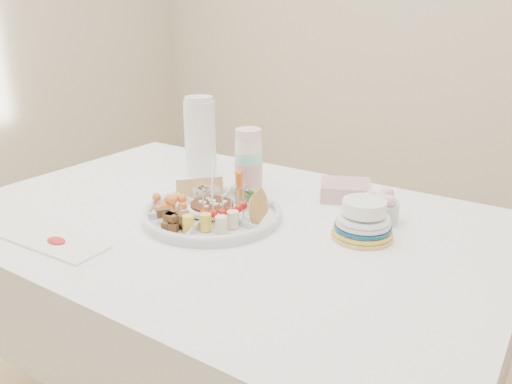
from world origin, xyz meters
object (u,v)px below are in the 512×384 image
Objects in this scene: dining_table at (225,330)px; thermos at (200,136)px; plate_stack at (363,219)px; party_tray at (212,211)px.

dining_table is 5.44× the size of thermos.
plate_stack is (0.68, -0.18, -0.09)m from thermos.
party_tray is 0.42m from thermos.
dining_table is 0.40m from party_tray.
party_tray is (-0.02, -0.02, 0.40)m from dining_table.
party_tray is 0.41m from plate_stack.
plate_stack is at bearing 13.40° from dining_table.
thermos reaches higher than dining_table.
dining_table is 9.69× the size of plate_stack.
thermos is at bearing 133.57° from party_tray.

